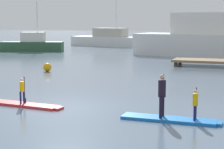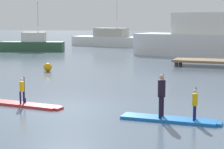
# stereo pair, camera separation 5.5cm
# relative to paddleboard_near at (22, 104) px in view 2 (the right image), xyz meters

# --- Properties ---
(ground_plane) EXTENTS (240.00, 240.00, 0.00)m
(ground_plane) POSITION_rel_paddleboard_near_xyz_m (1.60, 0.11, -0.05)
(ground_plane) COLOR slate
(paddleboard_near) EXTENTS (3.71, 0.96, 0.10)m
(paddleboard_near) POSITION_rel_paddleboard_near_xyz_m (0.00, 0.00, 0.00)
(paddleboard_near) COLOR red
(paddleboard_near) RESTS_ON ground
(paddler_child_solo) EXTENTS (0.20, 0.37, 1.07)m
(paddler_child_solo) POSITION_rel_paddleboard_near_xyz_m (0.01, 0.01, 0.62)
(paddler_child_solo) COLOR #19194C
(paddler_child_solo) RESTS_ON paddleboard_near
(paddleboard_far) EXTENTS (3.44, 0.75, 0.10)m
(paddleboard_far) POSITION_rel_paddleboard_near_xyz_m (6.16, -0.37, 0.00)
(paddleboard_far) COLOR blue
(paddleboard_far) RESTS_ON ground
(paddler_adult) EXTENTS (0.27, 0.48, 1.50)m
(paddler_adult) POSITION_rel_paddleboard_near_xyz_m (5.84, -0.37, 0.90)
(paddler_adult) COLOR black
(paddler_adult) RESTS_ON paddleboard_far
(paddler_child_front) EXTENTS (0.18, 0.38, 1.09)m
(paddler_child_front) POSITION_rel_paddleboard_near_xyz_m (6.98, -0.36, 0.63)
(paddler_child_front) COLOR #19194C
(paddler_child_front) RESTS_ON paddleboard_far
(fishing_boat_white_large) EXTENTS (14.90, 6.70, 13.92)m
(fishing_boat_white_large) POSITION_rel_paddleboard_near_xyz_m (4.51, 25.92, 1.57)
(fishing_boat_white_large) COLOR silver
(fishing_boat_white_large) RESTS_ON ground
(motor_boat_small_navy) EXTENTS (7.32, 3.95, 5.61)m
(motor_boat_small_navy) POSITION_rel_paddleboard_near_xyz_m (-15.27, 25.92, 0.74)
(motor_boat_small_navy) COLOR #2D5638
(motor_boat_small_navy) RESTS_ON ground
(trawler_grey_distant) EXTENTS (10.07, 4.68, 6.47)m
(trawler_grey_distant) POSITION_rel_paddleboard_near_xyz_m (-10.57, 37.66, 0.88)
(trawler_grey_distant) COLOR silver
(trawler_grey_distant) RESTS_ON ground
(mooring_buoy_near) EXTENTS (0.58, 0.58, 0.58)m
(mooring_buoy_near) POSITION_rel_paddleboard_near_xyz_m (-4.51, 10.15, 0.24)
(mooring_buoy_near) COLOR orange
(mooring_buoy_near) RESTS_ON ground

